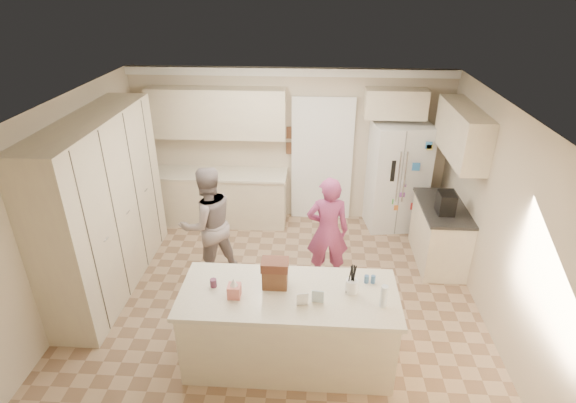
# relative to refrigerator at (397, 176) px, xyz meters

# --- Properties ---
(floor) EXTENTS (5.20, 4.60, 0.02)m
(floor) POSITION_rel_refrigerator_xyz_m (-1.79, -2.07, -0.91)
(floor) COLOR tan
(floor) RESTS_ON ground
(ceiling) EXTENTS (5.20, 4.60, 0.02)m
(ceiling) POSITION_rel_refrigerator_xyz_m (-1.79, -2.07, 1.71)
(ceiling) COLOR white
(ceiling) RESTS_ON wall_back
(wall_back) EXTENTS (5.20, 0.02, 2.60)m
(wall_back) POSITION_rel_refrigerator_xyz_m (-1.79, 0.24, 0.40)
(wall_back) COLOR beige
(wall_back) RESTS_ON ground
(wall_front) EXTENTS (5.20, 0.02, 2.60)m
(wall_front) POSITION_rel_refrigerator_xyz_m (-1.79, -4.38, 0.40)
(wall_front) COLOR beige
(wall_front) RESTS_ON ground
(wall_left) EXTENTS (0.02, 4.60, 2.60)m
(wall_left) POSITION_rel_refrigerator_xyz_m (-4.40, -2.07, 0.40)
(wall_left) COLOR beige
(wall_left) RESTS_ON ground
(wall_right) EXTENTS (0.02, 4.60, 2.60)m
(wall_right) POSITION_rel_refrigerator_xyz_m (0.82, -2.07, 0.40)
(wall_right) COLOR beige
(wall_right) RESTS_ON ground
(crown_back) EXTENTS (5.20, 0.08, 0.12)m
(crown_back) POSITION_rel_refrigerator_xyz_m (-1.79, 0.19, 1.63)
(crown_back) COLOR white
(crown_back) RESTS_ON wall_back
(pantry_bank) EXTENTS (0.60, 2.60, 2.35)m
(pantry_bank) POSITION_rel_refrigerator_xyz_m (-4.09, -1.87, 0.28)
(pantry_bank) COLOR beige
(pantry_bank) RESTS_ON floor
(back_base_cab) EXTENTS (2.20, 0.60, 0.88)m
(back_base_cab) POSITION_rel_refrigerator_xyz_m (-2.94, -0.07, -0.46)
(back_base_cab) COLOR beige
(back_base_cab) RESTS_ON floor
(back_countertop) EXTENTS (2.24, 0.63, 0.04)m
(back_countertop) POSITION_rel_refrigerator_xyz_m (-2.94, -0.08, 0.00)
(back_countertop) COLOR beige
(back_countertop) RESTS_ON back_base_cab
(back_upper_cab) EXTENTS (2.20, 0.35, 0.80)m
(back_upper_cab) POSITION_rel_refrigerator_xyz_m (-2.94, 0.05, 1.00)
(back_upper_cab) COLOR beige
(back_upper_cab) RESTS_ON wall_back
(doorway_opening) EXTENTS (0.90, 0.06, 2.10)m
(doorway_opening) POSITION_rel_refrigerator_xyz_m (-1.24, 0.21, 0.15)
(doorway_opening) COLOR black
(doorway_opening) RESTS_ON floor
(doorway_casing) EXTENTS (1.02, 0.03, 2.22)m
(doorway_casing) POSITION_rel_refrigerator_xyz_m (-1.24, 0.17, 0.15)
(doorway_casing) COLOR white
(doorway_casing) RESTS_ON floor
(wall_frame_upper) EXTENTS (0.15, 0.02, 0.20)m
(wall_frame_upper) POSITION_rel_refrigerator_xyz_m (-1.77, 0.20, 0.65)
(wall_frame_upper) COLOR brown
(wall_frame_upper) RESTS_ON wall_back
(wall_frame_lower) EXTENTS (0.15, 0.02, 0.20)m
(wall_frame_lower) POSITION_rel_refrigerator_xyz_m (-1.77, 0.20, 0.38)
(wall_frame_lower) COLOR brown
(wall_frame_lower) RESTS_ON wall_back
(refrigerator) EXTENTS (0.99, 0.82, 1.80)m
(refrigerator) POSITION_rel_refrigerator_xyz_m (0.00, 0.00, 0.00)
(refrigerator) COLOR white
(refrigerator) RESTS_ON floor
(fridge_seam) EXTENTS (0.02, 0.02, 1.78)m
(fridge_seam) POSITION_rel_refrigerator_xyz_m (0.00, -0.35, 0.00)
(fridge_seam) COLOR gray
(fridge_seam) RESTS_ON refrigerator
(fridge_dispenser) EXTENTS (0.22, 0.03, 0.35)m
(fridge_dispenser) POSITION_rel_refrigerator_xyz_m (-0.22, -0.37, 0.25)
(fridge_dispenser) COLOR black
(fridge_dispenser) RESTS_ON refrigerator
(fridge_handle_l) EXTENTS (0.02, 0.02, 0.85)m
(fridge_handle_l) POSITION_rel_refrigerator_xyz_m (-0.05, -0.37, 0.15)
(fridge_handle_l) COLOR silver
(fridge_handle_l) RESTS_ON refrigerator
(fridge_handle_r) EXTENTS (0.02, 0.02, 0.85)m
(fridge_handle_r) POSITION_rel_refrigerator_xyz_m (0.05, -0.37, 0.15)
(fridge_handle_r) COLOR silver
(fridge_handle_r) RESTS_ON refrigerator
(over_fridge_cab) EXTENTS (0.95, 0.35, 0.45)m
(over_fridge_cab) POSITION_rel_refrigerator_xyz_m (-0.14, 0.05, 1.20)
(over_fridge_cab) COLOR beige
(over_fridge_cab) RESTS_ON wall_back
(right_base_cab) EXTENTS (0.60, 1.20, 0.88)m
(right_base_cab) POSITION_rel_refrigerator_xyz_m (0.51, -1.07, -0.46)
(right_base_cab) COLOR beige
(right_base_cab) RESTS_ON floor
(right_countertop) EXTENTS (0.63, 1.24, 0.04)m
(right_countertop) POSITION_rel_refrigerator_xyz_m (0.50, -1.07, 0.00)
(right_countertop) COLOR #2D2B28
(right_countertop) RESTS_ON right_base_cab
(right_upper_cab) EXTENTS (0.35, 1.50, 0.70)m
(right_upper_cab) POSITION_rel_refrigerator_xyz_m (0.63, -0.87, 1.05)
(right_upper_cab) COLOR beige
(right_upper_cab) RESTS_ON wall_right
(coffee_maker) EXTENTS (0.22, 0.28, 0.30)m
(coffee_maker) POSITION_rel_refrigerator_xyz_m (0.46, -1.27, 0.17)
(coffee_maker) COLOR black
(coffee_maker) RESTS_ON right_countertop
(island_base) EXTENTS (2.20, 0.90, 0.88)m
(island_base) POSITION_rel_refrigerator_xyz_m (-1.59, -3.17, -0.46)
(island_base) COLOR beige
(island_base) RESTS_ON floor
(island_top) EXTENTS (2.28, 0.96, 0.05)m
(island_top) POSITION_rel_refrigerator_xyz_m (-1.59, -3.17, 0.00)
(island_top) COLOR beige
(island_top) RESTS_ON island_base
(utensil_crock) EXTENTS (0.13, 0.13, 0.15)m
(utensil_crock) POSITION_rel_refrigerator_xyz_m (-0.94, -3.12, 0.10)
(utensil_crock) COLOR white
(utensil_crock) RESTS_ON island_top
(tissue_box) EXTENTS (0.13, 0.13, 0.14)m
(tissue_box) POSITION_rel_refrigerator_xyz_m (-2.14, -3.27, 0.10)
(tissue_box) COLOR #DD7469
(tissue_box) RESTS_ON island_top
(tissue_plume) EXTENTS (0.08, 0.08, 0.08)m
(tissue_plume) POSITION_rel_refrigerator_xyz_m (-2.14, -3.27, 0.20)
(tissue_plume) COLOR white
(tissue_plume) RESTS_ON tissue_box
(dollhouse_body) EXTENTS (0.26, 0.18, 0.22)m
(dollhouse_body) POSITION_rel_refrigerator_xyz_m (-1.74, -3.07, 0.14)
(dollhouse_body) COLOR brown
(dollhouse_body) RESTS_ON island_top
(dollhouse_roof) EXTENTS (0.28, 0.20, 0.10)m
(dollhouse_roof) POSITION_rel_refrigerator_xyz_m (-1.74, -3.07, 0.30)
(dollhouse_roof) COLOR #592D1E
(dollhouse_roof) RESTS_ON dollhouse_body
(jam_jar) EXTENTS (0.07, 0.07, 0.09)m
(jam_jar) POSITION_rel_refrigerator_xyz_m (-2.39, -3.12, 0.07)
(jam_jar) COLOR #59263F
(jam_jar) RESTS_ON island_top
(greeting_card_a) EXTENTS (0.12, 0.06, 0.16)m
(greeting_card_a) POSITION_rel_refrigerator_xyz_m (-1.44, -3.37, 0.11)
(greeting_card_a) COLOR white
(greeting_card_a) RESTS_ON island_top
(greeting_card_b) EXTENTS (0.12, 0.05, 0.16)m
(greeting_card_b) POSITION_rel_refrigerator_xyz_m (-1.29, -3.32, 0.11)
(greeting_card_b) COLOR silver
(greeting_card_b) RESTS_ON island_top
(water_bottle) EXTENTS (0.07, 0.07, 0.24)m
(water_bottle) POSITION_rel_refrigerator_xyz_m (-0.64, -3.32, 0.14)
(water_bottle) COLOR silver
(water_bottle) RESTS_ON island_top
(shaker_salt) EXTENTS (0.05, 0.05, 0.09)m
(shaker_salt) POSITION_rel_refrigerator_xyz_m (-0.77, -2.95, 0.07)
(shaker_salt) COLOR #3A6496
(shaker_salt) RESTS_ON island_top
(shaker_pepper) EXTENTS (0.05, 0.05, 0.09)m
(shaker_pepper) POSITION_rel_refrigerator_xyz_m (-0.70, -2.95, 0.07)
(shaker_pepper) COLOR #3A6496
(shaker_pepper) RESTS_ON island_top
(teen_boy) EXTENTS (1.02, 0.97, 1.65)m
(teen_boy) POSITION_rel_refrigerator_xyz_m (-2.80, -1.63, -0.07)
(teen_boy) COLOR gray
(teen_boy) RESTS_ON floor
(teen_girl) EXTENTS (0.60, 0.41, 1.57)m
(teen_girl) POSITION_rel_refrigerator_xyz_m (-1.16, -1.66, -0.11)
(teen_girl) COLOR #A63F7E
(teen_girl) RESTS_ON floor
(fridge_magnets) EXTENTS (0.76, 0.02, 1.44)m
(fridge_magnets) POSITION_rel_refrigerator_xyz_m (0.00, -0.36, 0.00)
(fridge_magnets) COLOR tan
(fridge_magnets) RESTS_ON refrigerator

